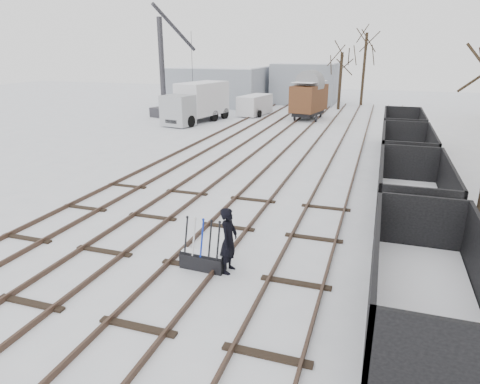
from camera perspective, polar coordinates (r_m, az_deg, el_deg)
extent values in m
plane|color=white|center=(12.58, -6.28, -9.89)|extent=(120.00, 120.00, 0.00)
cube|color=black|center=(27.25, -7.04, 5.92)|extent=(0.07, 52.00, 0.15)
cube|color=black|center=(26.67, -4.23, 5.74)|extent=(0.07, 52.00, 0.15)
cube|color=black|center=(17.17, -21.99, -3.11)|extent=(1.90, 0.20, 0.08)
cube|color=black|center=(26.13, -1.04, 5.51)|extent=(0.07, 52.00, 0.15)
cube|color=black|center=(25.70, 1.99, 5.28)|extent=(0.07, 52.00, 0.15)
cube|color=black|center=(15.47, -13.39, -4.57)|extent=(1.90, 0.20, 0.08)
cube|color=black|center=(25.31, 5.40, 5.01)|extent=(0.07, 52.00, 0.15)
cube|color=black|center=(25.04, 8.61, 4.73)|extent=(0.07, 52.00, 0.15)
cube|color=black|center=(14.21, -2.94, -6.19)|extent=(1.90, 0.20, 0.08)
cube|color=black|center=(24.84, 12.17, 4.41)|extent=(0.07, 52.00, 0.15)
cube|color=black|center=(24.74, 15.47, 4.09)|extent=(0.07, 52.00, 0.15)
cube|color=black|center=(13.51, 9.12, -7.80)|extent=(1.90, 0.20, 0.08)
cube|color=black|center=(24.72, 19.09, 3.73)|extent=(0.07, 52.00, 0.15)
cube|color=black|center=(24.79, 22.40, 3.39)|extent=(0.07, 52.00, 0.15)
cube|color=black|center=(13.45, 21.97, -9.13)|extent=(1.90, 0.20, 0.08)
cube|color=#8F95A2|center=(49.47, -2.81, 13.93)|extent=(10.00, 8.00, 4.00)
cube|color=white|center=(49.35, -2.85, 16.30)|extent=(9.80, 7.84, 0.10)
cube|color=#8F95A2|center=(50.90, 8.68, 14.10)|extent=(7.00, 6.00, 4.40)
cube|color=white|center=(50.79, 8.81, 16.63)|extent=(6.86, 5.88, 0.10)
cube|color=black|center=(12.36, -4.97, -9.24)|extent=(1.32, 0.49, 0.44)
cube|color=black|center=(12.25, -5.00, -8.25)|extent=(1.31, 0.37, 0.06)
cube|color=white|center=(12.23, -5.00, -8.08)|extent=(1.26, 0.33, 0.03)
cylinder|color=black|center=(12.25, -7.17, -5.78)|extent=(0.07, 0.32, 1.08)
cylinder|color=silver|center=(12.14, -6.12, -5.97)|extent=(0.07, 0.32, 1.08)
cylinder|color=#0D27AD|center=(12.03, -5.06, -6.17)|extent=(0.07, 0.32, 1.08)
cylinder|color=black|center=(11.93, -3.98, -6.36)|extent=(0.07, 0.32, 1.08)
cylinder|color=black|center=(11.84, -2.88, -6.55)|extent=(0.07, 0.32, 1.08)
imported|color=black|center=(11.86, -1.52, -6.47)|extent=(0.48, 0.71, 1.90)
cube|color=black|center=(10.23, 23.25, -14.64)|extent=(1.83, 5.03, 0.38)
cube|color=black|center=(10.14, 23.39, -13.73)|extent=(2.29, 5.72, 0.11)
cube|color=black|center=(9.69, 17.45, -9.34)|extent=(0.10, 5.72, 1.53)
cube|color=white|center=(10.09, 23.46, -13.27)|extent=(2.06, 5.49, 0.06)
cylinder|color=black|center=(8.84, 16.56, -21.97)|extent=(0.11, 0.67, 0.67)
cylinder|color=black|center=(12.11, 27.51, -11.48)|extent=(0.11, 0.67, 0.67)
cube|color=black|center=(16.01, 21.74, -2.34)|extent=(1.83, 5.03, 0.38)
cube|color=black|center=(15.95, 21.82, -1.70)|extent=(2.29, 5.72, 0.11)
cube|color=black|center=(15.67, 18.17, 1.31)|extent=(0.10, 5.72, 1.53)
cube|color=black|center=(15.84, 26.09, 0.51)|extent=(0.10, 5.72, 1.53)
cube|color=white|center=(15.91, 21.86, -1.38)|extent=(2.06, 5.49, 0.06)
cylinder|color=black|center=(14.36, 17.73, -5.49)|extent=(0.11, 0.67, 0.67)
cylinder|color=black|center=(17.93, 24.72, -1.53)|extent=(0.11, 0.67, 0.67)
cube|color=black|center=(22.13, 21.07, 3.31)|extent=(1.83, 5.03, 0.38)
cube|color=black|center=(22.08, 21.12, 3.79)|extent=(2.29, 5.72, 0.11)
cube|color=black|center=(21.88, 18.49, 6.01)|extent=(0.10, 5.72, 1.53)
cube|color=black|center=(22.01, 24.20, 5.40)|extent=(0.10, 5.72, 1.53)
cube|color=white|center=(22.06, 21.15, 4.03)|extent=(2.06, 5.49, 0.06)
cylinder|color=black|center=(20.40, 18.20, 1.57)|extent=(0.11, 0.67, 0.67)
cylinder|color=black|center=(24.05, 23.35, 3.47)|extent=(0.11, 0.67, 0.67)
cube|color=black|center=(28.37, 20.68, 6.50)|extent=(1.83, 5.03, 0.38)
cube|color=black|center=(28.34, 20.73, 6.87)|extent=(2.29, 5.72, 0.11)
cube|color=black|center=(28.18, 18.66, 8.62)|extent=(0.10, 5.72, 1.53)
cube|color=black|center=(28.28, 23.13, 8.14)|extent=(0.10, 5.72, 1.53)
cube|color=white|center=(28.32, 20.75, 7.06)|extent=(2.06, 5.49, 0.06)
cylinder|color=black|center=(26.61, 18.45, 5.37)|extent=(0.11, 0.67, 0.67)
cylinder|color=black|center=(30.29, 22.53, 6.42)|extent=(0.11, 0.67, 0.67)
cube|color=black|center=(39.18, 9.08, 10.39)|extent=(2.34, 4.03, 0.34)
cube|color=#482715|center=(39.02, 9.18, 12.26)|extent=(2.85, 4.61, 2.23)
cube|color=white|center=(38.90, 9.29, 14.33)|extent=(2.60, 4.36, 0.03)
cylinder|color=black|center=(38.05, 7.29, 9.84)|extent=(0.10, 0.60, 0.60)
cylinder|color=black|center=(40.43, 10.74, 10.18)|extent=(0.10, 0.60, 0.60)
cube|color=black|center=(37.33, -5.66, 10.08)|extent=(2.62, 7.32, 0.29)
cube|color=#9DA1A6|center=(34.83, -7.49, 10.67)|extent=(2.63, 2.34, 2.38)
cube|color=silver|center=(37.85, -5.25, 12.31)|extent=(3.35, 5.34, 2.67)
cube|color=white|center=(37.73, -5.31, 14.36)|extent=(3.29, 5.24, 0.04)
cylinder|color=black|center=(35.58, -8.85, 9.46)|extent=(0.29, 0.95, 0.95)
cylinder|color=black|center=(39.38, -2.65, 10.52)|extent=(0.29, 0.95, 0.95)
cube|color=silver|center=(41.11, 2.00, 11.54)|extent=(2.49, 4.45, 1.72)
cube|color=white|center=(41.02, 2.01, 12.76)|extent=(2.43, 4.35, 0.04)
cylinder|color=black|center=(40.18, 0.24, 10.49)|extent=(0.21, 0.67, 0.67)
cylinder|color=black|center=(42.24, 3.65, 10.85)|extent=(0.21, 0.67, 0.67)
cube|color=#2F2E34|center=(40.70, -10.04, 10.45)|extent=(2.38, 2.38, 0.86)
cylinder|color=#2F2E34|center=(40.36, -10.36, 15.90)|extent=(0.47, 0.47, 8.60)
cylinder|color=#2F2E34|center=(42.08, -9.32, 20.74)|extent=(1.77, 5.36, 3.96)
cylinder|color=black|center=(44.07, -7.73, 17.34)|extent=(0.04, 0.04, 4.84)
cylinder|color=black|center=(46.11, 13.21, 14.18)|extent=(0.30, 0.30, 5.65)
cylinder|color=black|center=(50.18, 16.18, 15.38)|extent=(0.30, 0.30, 7.61)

